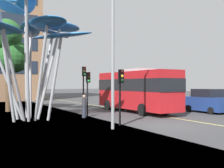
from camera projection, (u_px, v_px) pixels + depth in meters
ground at (161, 127)px, 16.49m from camera, size 120.00×240.00×0.10m
red_bus at (136, 89)px, 24.62m from camera, size 2.82×9.78×3.83m
leaf_sculpture at (27, 25)px, 19.04m from camera, size 8.14×9.73×9.08m
traffic_light_kerb_near at (121, 85)px, 16.50m from camera, size 0.28×0.42×3.36m
traffic_light_kerb_far at (88, 84)px, 21.17m from camera, size 0.28×0.42×3.41m
traffic_light_island_mid at (84, 80)px, 23.30m from camera, size 0.28×0.42×3.96m
car_parked_mid at (207, 101)px, 24.31m from camera, size 2.07×4.07×2.07m
street_lamp at (117, 36)px, 15.43m from camera, size 1.38×0.44×8.29m
tree_pavement_near at (5, 50)px, 25.14m from camera, size 4.21×4.98×8.22m
pedestrian at (84, 106)px, 20.51m from camera, size 0.34×0.34×1.69m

